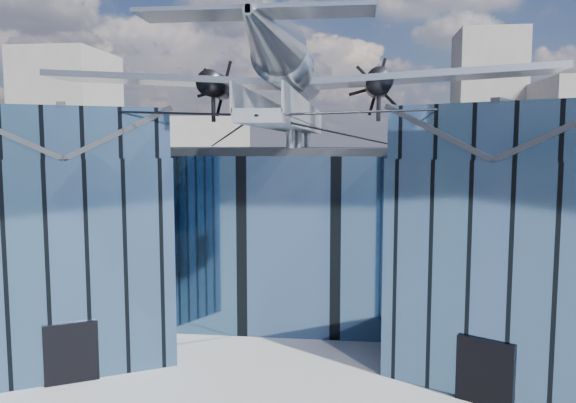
# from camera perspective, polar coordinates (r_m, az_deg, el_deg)

# --- Properties ---
(ground_plane) EXTENTS (120.00, 120.00, 0.00)m
(ground_plane) POSITION_cam_1_polar(r_m,az_deg,el_deg) (28.31, -0.50, -15.08)
(ground_plane) COLOR gray
(museum) EXTENTS (32.88, 24.50, 17.60)m
(museum) POSITION_cam_1_polar(r_m,az_deg,el_deg) (32.54, 0.81, -2.23)
(museum) COLOR #3F5E80
(museum) RESTS_ON ground
(bg_towers) EXTENTS (77.00, 24.50, 26.00)m
(bg_towers) POSITION_cam_1_polar(r_m,az_deg,el_deg) (76.73, 5.47, 5.76)
(bg_towers) COLOR gray
(bg_towers) RESTS_ON ground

